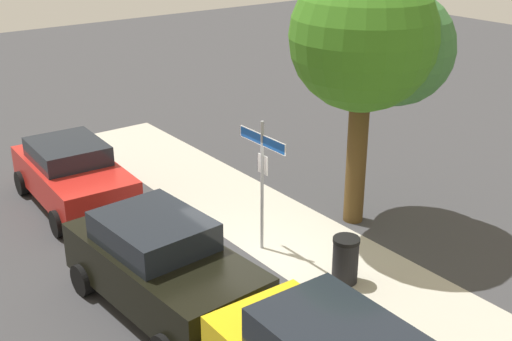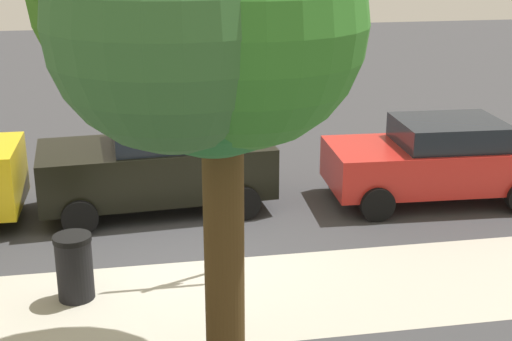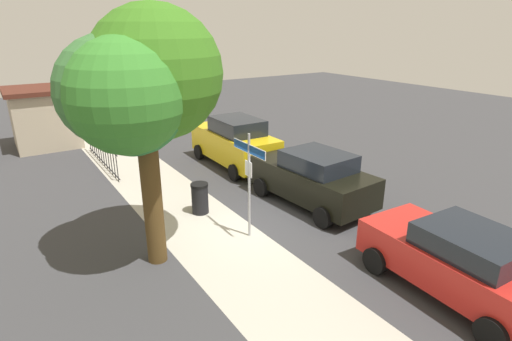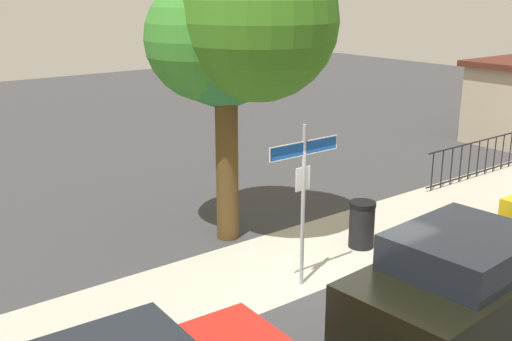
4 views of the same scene
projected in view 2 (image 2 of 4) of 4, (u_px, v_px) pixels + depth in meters
The scene contains 7 objects.
ground_plane at pixel (181, 262), 11.53m from camera, with size 60.00×60.00×0.00m, color #38383A.
sidewalk_strip at pixel (45, 314), 9.98m from camera, with size 24.00×2.60×0.00m, color #AFAA9B.
street_sign at pixel (214, 147), 10.60m from camera, with size 1.53×0.07×2.96m.
shade_tree at pixel (194, 11), 7.34m from camera, with size 3.44×3.80×6.11m.
car_red at pixel (437, 159), 14.01m from camera, with size 4.23×2.23×1.61m.
car_black at pixel (159, 162), 13.53m from camera, with size 4.42×2.33×1.81m.
trash_bin at pixel (74, 267), 10.27m from camera, with size 0.55×0.55×0.98m.
Camera 2 is at (0.67, 10.51, 5.06)m, focal length 50.32 mm.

